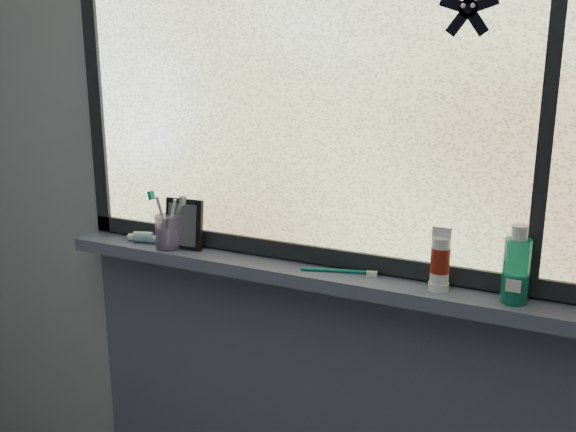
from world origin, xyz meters
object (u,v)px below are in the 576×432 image
Objects in this scene: mouthwash_bottle at (517,264)px; cream_tube at (440,257)px; vanity_mirror at (184,224)px; toothbrush_cup at (168,232)px.

mouthwash_bottle is 0.19m from cream_tube.
vanity_mirror is 1.30× the size of cream_tube.
vanity_mirror is at bearing 179.28° from cream_tube.
toothbrush_cup is at bearing -179.35° from cream_tube.
mouthwash_bottle is at bearing -4.62° from vanity_mirror.
toothbrush_cup is (-0.05, -0.02, -0.03)m from vanity_mirror.
cream_tube is at bearing -4.76° from vanity_mirror.
mouthwash_bottle reaches higher than cream_tube.
cream_tube is (-0.19, -0.00, -0.01)m from mouthwash_bottle.
mouthwash_bottle reaches higher than toothbrush_cup.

